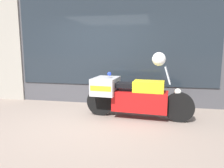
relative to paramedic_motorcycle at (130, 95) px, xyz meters
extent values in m
plane|color=gray|center=(-0.97, -0.70, -0.53)|extent=(60.00, 60.00, 0.00)
cube|color=#424247|center=(-0.97, 1.30, 1.17)|extent=(6.58, 0.40, 3.39)
cube|color=gray|center=(-3.83, 1.32, 1.17)|extent=(0.87, 0.55, 3.39)
cube|color=#1E262D|center=(-0.57, 1.08, 1.22)|extent=(5.48, 0.02, 2.39)
cube|color=slate|center=(-0.61, 1.31, -0.25)|extent=(5.26, 0.30, 0.55)
cube|color=silver|center=(-0.61, 1.45, 0.61)|extent=(5.26, 0.02, 1.22)
cube|color=beige|center=(-0.61, 1.31, 1.21)|extent=(5.26, 0.30, 0.02)
cube|color=#195623|center=(-2.48, 1.31, 1.25)|extent=(0.18, 0.04, 0.06)
cube|color=maroon|center=(-1.23, 1.31, 1.25)|extent=(0.18, 0.04, 0.06)
cube|color=navy|center=(0.01, 1.31, 1.25)|extent=(0.18, 0.04, 0.06)
cube|color=black|center=(1.25, 1.31, 1.25)|extent=(0.18, 0.04, 0.06)
cube|color=red|center=(-1.85, 1.24, 0.16)|extent=(0.19, 0.03, 0.27)
cube|color=yellow|center=(0.62, 1.24, 0.16)|extent=(0.19, 0.02, 0.27)
cylinder|color=black|center=(1.07, -0.08, -0.21)|extent=(0.65, 0.19, 0.64)
cylinder|color=black|center=(-0.71, 0.06, -0.21)|extent=(0.65, 0.19, 0.64)
cube|color=#B71414|center=(0.22, -0.02, -0.13)|extent=(1.24, 0.56, 0.45)
cube|color=yellow|center=(0.41, -0.03, 0.20)|extent=(0.69, 0.47, 0.27)
cube|color=black|center=(-0.05, 0.00, 0.22)|extent=(0.73, 0.41, 0.10)
cube|color=#B7B7BC|center=(-0.58, 0.05, 0.18)|extent=(0.59, 0.79, 0.38)
cube|color=yellow|center=(-0.58, 0.05, 0.18)|extent=(0.53, 0.80, 0.11)
cube|color=#B2BCC6|center=(0.80, -0.06, 0.48)|extent=(0.17, 0.34, 0.37)
sphere|color=white|center=(1.02, -0.08, 0.13)|extent=(0.14, 0.14, 0.14)
sphere|color=blue|center=(-0.49, 0.04, 0.46)|extent=(0.09, 0.09, 0.09)
sphere|color=white|center=(0.61, -0.05, 0.81)|extent=(0.29, 0.29, 0.29)
camera|label=1|loc=(0.54, -4.81, 1.05)|focal=35.00mm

